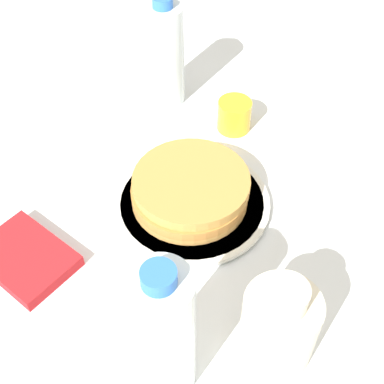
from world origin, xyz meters
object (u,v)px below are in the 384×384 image
(plate, at_px, (192,203))
(water_bottle_near, at_px, (163,334))
(pancake_stack, at_px, (190,189))
(cream_jug, at_px, (279,325))
(water_bottle_mid, at_px, (165,55))
(juice_glass, at_px, (234,115))

(plate, bearing_deg, water_bottle_near, 124.29)
(plate, relative_size, water_bottle_near, 1.08)
(pancake_stack, xyz_separation_m, cream_jug, (-0.25, 0.12, 0.03))
(plate, relative_size, cream_jug, 1.76)
(cream_jug, xyz_separation_m, water_bottle_near, (0.08, 0.12, 0.05))
(water_bottle_near, distance_m, water_bottle_mid, 0.57)
(juice_glass, relative_size, water_bottle_mid, 0.29)
(juice_glass, bearing_deg, plate, 108.94)
(water_bottle_mid, bearing_deg, pancake_stack, 140.41)
(cream_jug, relative_size, water_bottle_mid, 0.68)
(water_bottle_mid, bearing_deg, juice_glass, -173.90)
(juice_glass, xyz_separation_m, cream_jug, (-0.31, 0.31, 0.03))
(juice_glass, distance_m, water_bottle_mid, 0.17)
(water_bottle_mid, bearing_deg, cream_jug, 147.28)
(cream_jug, distance_m, water_bottle_near, 0.15)
(pancake_stack, height_order, juice_glass, juice_glass)
(plate, bearing_deg, pancake_stack, -18.31)
(pancake_stack, relative_size, cream_jug, 1.33)
(water_bottle_mid, bearing_deg, plate, 140.81)
(juice_glass, distance_m, water_bottle_near, 0.50)
(plate, height_order, pancake_stack, pancake_stack)
(plate, distance_m, water_bottle_near, 0.30)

